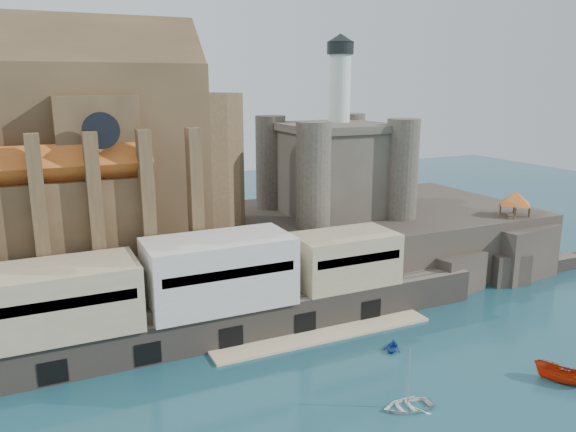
{
  "coord_description": "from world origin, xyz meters",
  "views": [
    {
      "loc": [
        -30.2,
        -40.0,
        31.69
      ],
      "look_at": [
        3.4,
        32.0,
        12.58
      ],
      "focal_mm": 35.0,
      "sensor_mm": 36.0,
      "label": 1
    }
  ],
  "objects": [
    {
      "name": "rock_outcrop",
      "position": [
        42.0,
        25.84,
        4.02
      ],
      "size": [
        14.5,
        10.5,
        8.7
      ],
      "color": "#2B2520",
      "rests_on": "ground"
    },
    {
      "name": "ground",
      "position": [
        0.0,
        0.0,
        0.0
      ],
      "size": [
        300.0,
        300.0,
        0.0
      ],
      "primitive_type": "plane",
      "color": "#17404C",
      "rests_on": "ground"
    },
    {
      "name": "castle_keep",
      "position": [
        16.08,
        41.08,
        18.31
      ],
      "size": [
        21.2,
        21.2,
        29.3
      ],
      "color": "#433E34",
      "rests_on": "promontory"
    },
    {
      "name": "boat_6",
      "position": [
        1.69,
        0.2,
        0.0
      ],
      "size": [
        1.6,
        3.85,
        5.23
      ],
      "primitive_type": "imported",
      "rotation": [
        0.0,
        0.0,
        4.57
      ],
      "color": "white",
      "rests_on": "ground"
    },
    {
      "name": "boat_7",
      "position": [
        7.59,
        11.07,
        0.0
      ],
      "size": [
        3.01,
        3.02,
        3.07
      ],
      "primitive_type": "imported",
      "rotation": [
        0.0,
        0.0,
        5.49
      ],
      "color": "#133C9B",
      "rests_on": "ground"
    },
    {
      "name": "promontory",
      "position": [
        -0.19,
        39.37,
        4.92
      ],
      "size": [
        100.0,
        36.0,
        10.0
      ],
      "color": "#2B2520",
      "rests_on": "ground"
    },
    {
      "name": "boat_5",
      "position": [
        19.81,
        -2.86,
        0.0
      ],
      "size": [
        3.04,
        3.05,
        5.75
      ],
      "primitive_type": "imported",
      "rotation": [
        0.0,
        0.0,
        3.73
      ],
      "color": "#9E2206",
      "rests_on": "ground"
    },
    {
      "name": "pavilion",
      "position": [
        42.0,
        26.0,
        12.73
      ],
      "size": [
        6.4,
        6.4,
        5.4
      ],
      "color": "#4C3823",
      "rests_on": "rock_outcrop"
    },
    {
      "name": "church",
      "position": [
        -24.13,
        41.85,
        22.13
      ],
      "size": [
        47.0,
        25.93,
        30.51
      ],
      "color": "#4C3823",
      "rests_on": "promontory"
    },
    {
      "name": "quay",
      "position": [
        -10.19,
        23.07,
        6.07
      ],
      "size": [
        70.0,
        12.0,
        13.05
      ],
      "color": "#62584E",
      "rests_on": "ground"
    }
  ]
}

